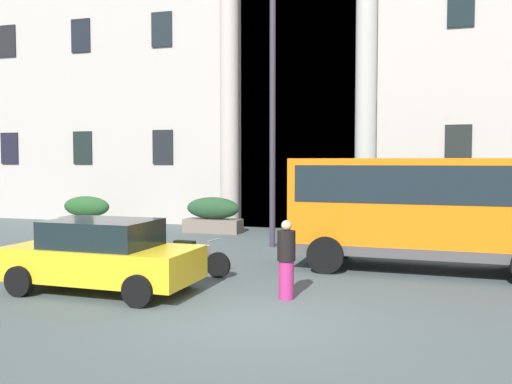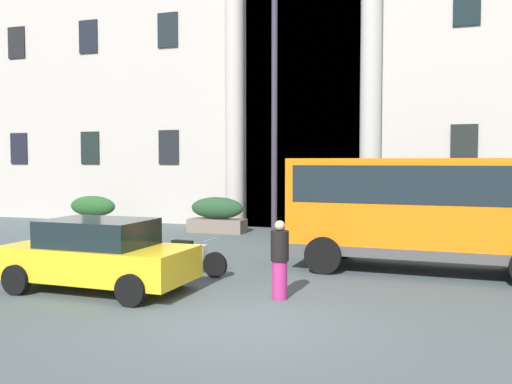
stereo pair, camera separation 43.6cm
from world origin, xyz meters
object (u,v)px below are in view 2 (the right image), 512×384
hedge_planter_far_west (93,212)px  hedge_planter_entrance_right (320,218)px  hedge_planter_far_east (217,215)px  lamppost_plaza_centre (274,91)px  parked_estate_mid (98,255)px  orange_minibus (425,204)px  motorcycle_near_kerb (187,256)px  pedestrian_woman_dark_dress (280,260)px

hedge_planter_far_west → hedge_planter_entrance_right: hedge_planter_entrance_right is taller
hedge_planter_far_east → lamppost_plaza_centre: (3.11, -2.77, 4.27)m
parked_estate_mid → lamppost_plaza_centre: bearing=76.7°
orange_minibus → hedge_planter_far_west: 14.25m
hedge_planter_far_west → hedge_planter_far_east: bearing=1.6°
parked_estate_mid → hedge_planter_far_west: bearing=126.8°
hedge_planter_entrance_right → lamppost_plaza_centre: size_ratio=0.24×
hedge_planter_entrance_right → lamppost_plaza_centre: lamppost_plaza_centre is taller
motorcycle_near_kerb → pedestrian_woman_dark_dress: 3.19m
hedge_planter_far_west → orange_minibus: bearing=-21.4°
orange_minibus → parked_estate_mid: orange_minibus is taller
parked_estate_mid → pedestrian_woman_dark_dress: 3.86m
pedestrian_woman_dark_dress → lamppost_plaza_centre: lamppost_plaza_centre is taller
hedge_planter_far_west → parked_estate_mid: 11.68m
hedge_planter_far_east → motorcycle_near_kerb: bearing=-72.6°
hedge_planter_far_west → pedestrian_woman_dark_dress: (10.61, -9.01, 0.15)m
hedge_planter_far_east → pedestrian_woman_dark_dress: pedestrian_woman_dark_dress is taller
hedge_planter_far_east → pedestrian_woman_dark_dress: (5.14, -9.16, 0.13)m
hedge_planter_far_west → parked_estate_mid: bearing=-54.5°
hedge_planter_entrance_right → parked_estate_mid: (-2.81, -9.10, 0.04)m
orange_minibus → motorcycle_near_kerb: bearing=-155.6°
hedge_planter_far_west → motorcycle_near_kerb: (7.84, -7.44, -0.17)m
orange_minibus → hedge_planter_far_east: orange_minibus is taller
hedge_planter_entrance_right → orange_minibus: bearing=-52.7°
motorcycle_near_kerb → hedge_planter_far_west: bearing=142.5°
hedge_planter_far_east → hedge_planter_far_west: (-5.47, -0.15, -0.03)m
hedge_planter_far_west → hedge_planter_entrance_right: (9.59, -0.41, 0.10)m
parked_estate_mid → pedestrian_woman_dark_dress: (3.82, 0.50, 0.02)m
hedge_planter_far_east → hedge_planter_entrance_right: bearing=-7.8°
orange_minibus → hedge_planter_far_east: 9.48m
hedge_planter_far_west → parked_estate_mid: (6.78, -9.51, 0.13)m
hedge_planter_entrance_right → parked_estate_mid: 9.52m
parked_estate_mid → motorcycle_near_kerb: (1.06, 2.07, -0.30)m
hedge_planter_far_east → hedge_planter_far_west: 5.47m
orange_minibus → pedestrian_woman_dark_dress: bearing=-122.8°
pedestrian_woman_dark_dress → lamppost_plaza_centre: (-2.03, 6.39, 4.14)m
hedge_planter_entrance_right → lamppost_plaza_centre: (-1.01, -2.21, 4.20)m
lamppost_plaza_centre → motorcycle_near_kerb: bearing=-98.6°
orange_minibus → lamppost_plaza_centre: (-4.65, 2.57, 3.26)m
parked_estate_mid → pedestrian_woman_dark_dress: pedestrian_woman_dark_dress is taller
hedge_planter_entrance_right → parked_estate_mid: size_ratio=0.52×
hedge_planter_far_west → hedge_planter_entrance_right: size_ratio=1.04×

